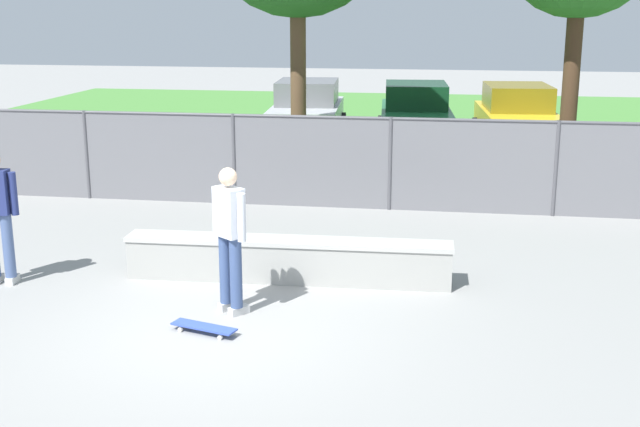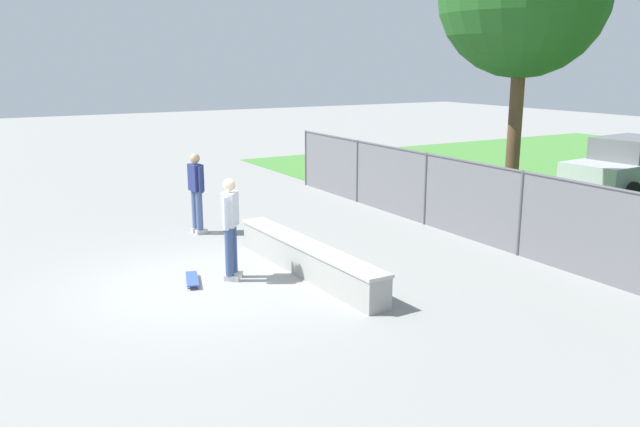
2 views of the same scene
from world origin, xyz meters
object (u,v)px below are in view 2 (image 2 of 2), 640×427
(skateboard, at_px, (192,279))
(car_silver, at_px, (629,166))
(concrete_ledge, at_px, (307,259))
(bystander, at_px, (196,189))
(skateboarder, at_px, (230,224))

(skateboard, bearing_deg, car_silver, 94.98)
(concrete_ledge, height_order, bystander, bystander)
(skateboarder, bearing_deg, skateboard, -101.88)
(bystander, bearing_deg, car_silver, 80.89)
(skateboarder, xyz_separation_m, skateboard, (-0.15, -0.69, -0.94))
(skateboard, xyz_separation_m, bystander, (-3.21, 1.25, 0.94))
(skateboarder, bearing_deg, car_silver, 95.87)
(concrete_ledge, distance_m, skateboarder, 1.54)
(skateboard, xyz_separation_m, car_silver, (-1.20, 13.77, 0.77))
(skateboard, distance_m, car_silver, 13.84)
(skateboard, bearing_deg, skateboarder, 78.12)
(concrete_ledge, bearing_deg, bystander, -169.11)
(skateboarder, bearing_deg, bystander, 170.55)
(skateboard, relative_size, bystander, 0.45)
(skateboarder, distance_m, bystander, 3.40)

